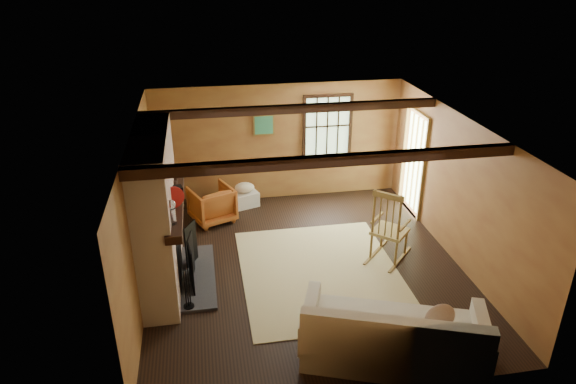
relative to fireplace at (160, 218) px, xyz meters
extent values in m
plane|color=black|center=(2.23, 0.00, -1.10)|extent=(5.50, 5.50, 0.00)
cube|color=#9F7038|center=(2.23, 2.75, 0.10)|extent=(5.00, 0.02, 2.40)
cube|color=#9F7038|center=(2.23, -2.75, 0.10)|extent=(5.00, 0.02, 2.40)
cube|color=#9F7038|center=(-0.27, 0.00, 0.10)|extent=(0.02, 5.50, 2.40)
cube|color=#9F7038|center=(4.73, 0.00, 0.10)|extent=(0.02, 5.50, 2.40)
cube|color=white|center=(2.23, 0.00, 1.30)|extent=(5.00, 5.50, 0.02)
cube|color=black|center=(2.23, -1.20, 1.23)|extent=(5.00, 0.12, 0.14)
cube|color=black|center=(2.23, 1.20, 1.23)|extent=(5.00, 0.12, 0.14)
cube|color=black|center=(3.23, 2.72, 0.40)|extent=(1.02, 0.06, 1.32)
cube|color=#ACD09F|center=(3.23, 2.75, 0.40)|extent=(0.90, 0.01, 1.20)
cube|color=black|center=(3.23, 2.73, 0.40)|extent=(0.90, 0.03, 0.02)
cube|color=olive|center=(4.70, 1.70, -0.10)|extent=(0.06, 1.00, 2.06)
cube|color=#ACD09F|center=(4.72, 1.70, -0.10)|extent=(0.01, 0.80, 1.85)
cube|color=olive|center=(1.93, 2.72, 0.50)|extent=(0.42, 0.03, 0.42)
cube|color=#2A7E74|center=(1.93, 2.71, 0.50)|extent=(0.36, 0.01, 0.36)
cube|color=brown|center=(-0.02, 0.00, 0.10)|extent=(0.50, 2.20, 2.40)
cube|color=black|center=(0.05, 0.00, -0.65)|extent=(0.38, 1.00, 0.85)
cube|color=#353439|center=(0.48, 0.00, -1.08)|extent=(0.55, 1.80, 0.05)
cube|color=black|center=(0.26, 0.00, 0.25)|extent=(0.22, 2.30, 0.12)
cube|color=black|center=(0.41, -0.37, -0.69)|extent=(0.07, 0.36, 0.72)
cube|color=black|center=(0.41, 0.00, -0.69)|extent=(0.08, 0.36, 0.72)
cube|color=black|center=(0.41, 0.37, -0.69)|extent=(0.19, 0.33, 0.72)
cylinder|color=black|center=(0.35, -0.80, -1.04)|extent=(0.16, 0.16, 0.02)
cylinder|color=black|center=(0.32, -0.83, -0.74)|extent=(0.01, 0.01, 0.63)
cylinder|color=black|center=(0.35, -0.80, -0.74)|extent=(0.01, 0.01, 0.63)
cylinder|color=black|center=(0.37, -0.77, -0.74)|extent=(0.01, 0.01, 0.63)
cylinder|color=silver|center=(0.25, -0.79, 0.42)|extent=(0.10, 0.10, 0.22)
sphere|color=silver|center=(0.25, -0.79, 0.59)|extent=(0.12, 0.12, 0.12)
cylinder|color=#B31814|center=(0.25, -0.31, 0.47)|extent=(0.31, 0.14, 0.32)
cube|color=black|center=(0.25, 0.12, 0.37)|extent=(0.27, 0.21, 0.13)
cylinder|color=black|center=(0.25, 0.43, 0.36)|extent=(0.08, 0.08, 0.10)
cylinder|color=black|center=(0.25, 0.62, 0.35)|extent=(0.08, 0.08, 0.09)
cube|color=#CCC188|center=(2.43, -0.20, -1.10)|extent=(2.50, 3.00, 0.01)
cube|color=tan|center=(3.66, 0.06, -0.61)|extent=(0.73, 0.73, 0.05)
cube|color=olive|center=(3.51, -0.10, 0.12)|extent=(0.41, 0.38, 0.09)
cylinder|color=olive|center=(3.97, 0.08, -0.85)|extent=(0.04, 0.04, 0.48)
cylinder|color=olive|center=(3.65, 0.37, -0.85)|extent=(0.04, 0.04, 0.48)
cylinder|color=olive|center=(3.67, -0.24, -0.85)|extent=(0.04, 0.04, 0.48)
cylinder|color=olive|center=(3.35, 0.05, -0.85)|extent=(0.04, 0.04, 0.48)
cylinder|color=olive|center=(3.67, -0.24, -0.23)|extent=(0.04, 0.04, 0.82)
cylinder|color=olive|center=(3.35, 0.05, -0.23)|extent=(0.04, 0.04, 0.82)
cylinder|color=olive|center=(3.59, -0.17, -0.25)|extent=(0.02, 0.02, 0.68)
cylinder|color=olive|center=(3.51, -0.10, -0.25)|extent=(0.02, 0.02, 0.68)
cylinder|color=olive|center=(3.43, -0.02, -0.25)|extent=(0.02, 0.02, 0.68)
cube|color=olive|center=(3.84, -0.10, -0.42)|extent=(0.34, 0.37, 0.03)
cube|color=olive|center=(3.49, 0.23, -0.42)|extent=(0.34, 0.37, 0.03)
cube|color=olive|center=(3.82, -0.08, -1.09)|extent=(0.66, 0.71, 0.03)
cube|color=olive|center=(3.50, 0.21, -1.09)|extent=(0.66, 0.71, 0.03)
cube|color=beige|center=(2.88, -2.21, -0.86)|extent=(2.41, 1.69, 0.48)
cube|color=beige|center=(2.73, -2.60, -0.50)|extent=(2.13, 0.91, 0.61)
cube|color=beige|center=(1.89, -1.85, -0.64)|extent=(0.49, 0.98, 0.44)
cube|color=beige|center=(3.86, -2.57, -0.64)|extent=(0.49, 0.98, 0.44)
ellipsoid|color=beige|center=(3.43, -2.29, -0.50)|extent=(0.42, 0.27, 0.40)
cylinder|color=#543524|center=(0.03, 2.50, -1.05)|extent=(0.36, 0.11, 0.11)
cylinder|color=#543524|center=(0.14, 2.50, -1.05)|extent=(0.36, 0.11, 0.11)
cylinder|color=#543524|center=(0.26, 2.50, -1.05)|extent=(0.36, 0.11, 0.11)
cylinder|color=#543524|center=(0.03, 2.50, -0.94)|extent=(0.36, 0.11, 0.11)
cylinder|color=#543524|center=(0.14, 2.50, -0.94)|extent=(0.36, 0.11, 0.11)
cylinder|color=#543524|center=(0.26, 2.50, -0.94)|extent=(0.36, 0.11, 0.11)
cube|color=silver|center=(1.47, 2.44, -0.95)|extent=(0.59, 0.52, 0.30)
ellipsoid|color=beige|center=(1.47, 2.44, -0.70)|extent=(0.40, 0.32, 0.20)
imported|color=#BF6026|center=(0.80, 1.91, -0.76)|extent=(0.97, 0.98, 0.69)
camera|label=1|loc=(0.71, -6.96, 3.55)|focal=32.00mm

